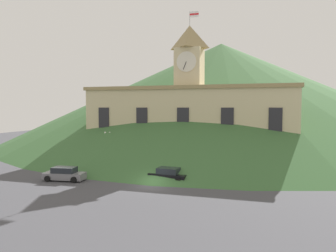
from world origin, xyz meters
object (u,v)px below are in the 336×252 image
object	(u,v)px
car_gray_pickup	(64,174)
pedestrian	(190,165)
car_white_taxi	(227,175)
car_yellow_coupe	(88,164)
street_lamp_right	(108,141)
street_lamp_center	(177,145)
street_lamp_far_left	(266,148)
car_black_suv	(168,175)
car_green_wagon	(117,167)

from	to	relation	value
car_gray_pickup	pedestrian	xyz separation A→B (m)	(14.14, 10.42, 0.19)
car_white_taxi	car_yellow_coupe	bearing A→B (deg)	179.10
street_lamp_right	street_lamp_center	world-z (taller)	street_lamp_right
street_lamp_far_left	car_white_taxi	world-z (taller)	street_lamp_far_left
car_white_taxi	street_lamp_right	bearing A→B (deg)	166.17
pedestrian	street_lamp_far_left	bearing A→B (deg)	-145.40
street_lamp_right	street_lamp_center	distance (m)	12.21
car_white_taxi	car_gray_pickup	xyz separation A→B (m)	(-20.10, -6.40, 0.12)
car_black_suv	car_green_wagon	world-z (taller)	car_black_suv
car_green_wagon	pedestrian	world-z (taller)	pedestrian
street_lamp_right	car_white_taxi	xyz separation A→B (m)	(20.91, -7.13, -3.14)
car_white_taxi	car_black_suv	bearing A→B (deg)	-150.64
car_white_taxi	car_black_suv	xyz separation A→B (m)	(-7.02, -3.18, 0.14)
street_lamp_far_left	car_green_wagon	world-z (taller)	street_lamp_far_left
car_white_taxi	car_black_suv	distance (m)	7.70
car_white_taxi	pedestrian	size ratio (longest dim) A/B	2.53
car_black_suv	street_lamp_center	bearing A→B (deg)	-76.14
street_lamp_center	car_gray_pickup	distance (m)	17.88
street_lamp_far_left	pedestrian	size ratio (longest dim) A/B	2.65
street_lamp_right	car_white_taxi	bearing A→B (deg)	-18.84
pedestrian	car_black_suv	bearing A→B (deg)	100.04
car_yellow_coupe	car_black_suv	size ratio (longest dim) A/B	0.86
car_white_taxi	pedestrian	xyz separation A→B (m)	(-5.96, 4.03, 0.31)
street_lamp_center	car_gray_pickup	xyz separation A→B (m)	(-11.39, -13.53, -2.64)
car_yellow_coupe	car_black_suv	distance (m)	15.73
car_yellow_coupe	car_green_wagon	xyz separation A→B (m)	(5.63, -1.50, 0.09)
street_lamp_center	car_black_suv	bearing A→B (deg)	-80.67
street_lamp_right	street_lamp_far_left	distance (m)	25.64
pedestrian	car_green_wagon	bearing A→B (deg)	36.16
car_black_suv	car_gray_pickup	world-z (taller)	car_black_suv
street_lamp_right	car_black_suv	distance (m)	17.56
street_lamp_right	car_green_wagon	world-z (taller)	street_lamp_right
car_yellow_coupe	car_white_taxi	xyz separation A→B (m)	(21.78, -2.25, 0.07)
street_lamp_right	pedestrian	world-z (taller)	street_lamp_right
car_green_wagon	pedestrian	bearing A→B (deg)	-164.68
car_white_taxi	car_green_wagon	bearing A→B (deg)	-177.68
street_lamp_center	car_black_suv	world-z (taller)	street_lamp_center
street_lamp_center	car_yellow_coupe	bearing A→B (deg)	-159.53
street_lamp_right	street_lamp_far_left	bearing A→B (deg)	-0.00
street_lamp_center	car_gray_pickup	size ratio (longest dim) A/B	0.86
car_white_taxi	car_gray_pickup	bearing A→B (deg)	-157.34
street_lamp_far_left	car_gray_pickup	xyz separation A→B (m)	(-24.82, -13.53, -2.74)
car_gray_pickup	car_black_suv	bearing A→B (deg)	-172.85
street_lamp_center	car_white_taxi	bearing A→B (deg)	-39.31
car_yellow_coupe	pedestrian	bearing A→B (deg)	-168.98
street_lamp_right	car_black_suv	world-z (taller)	street_lamp_right
car_gray_pickup	street_lamp_center	bearing A→B (deg)	-136.77
pedestrian	street_lamp_right	bearing A→B (deg)	6.64
car_green_wagon	car_white_taxi	bearing A→B (deg)	174.86
street_lamp_center	car_gray_pickup	world-z (taller)	street_lamp_center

